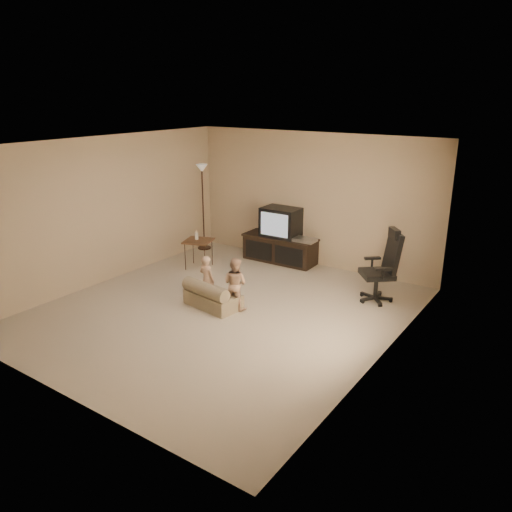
{
  "coord_description": "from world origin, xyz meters",
  "views": [
    {
      "loc": [
        4.37,
        -5.45,
        3.19
      ],
      "look_at": [
        0.2,
        0.6,
        0.76
      ],
      "focal_mm": 35.0,
      "sensor_mm": 36.0,
      "label": 1
    }
  ],
  "objects_px": {
    "toddler_right": "(235,283)",
    "side_table": "(198,241)",
    "tv_stand": "(281,239)",
    "floor_lamp": "(202,188)",
    "toddler_left": "(207,280)",
    "child_sofa": "(211,297)",
    "office_chair": "(381,275)"
  },
  "relations": [
    {
      "from": "tv_stand",
      "to": "side_table",
      "type": "height_order",
      "value": "tv_stand"
    },
    {
      "from": "floor_lamp",
      "to": "child_sofa",
      "type": "distance_m",
      "value": 3.27
    },
    {
      "from": "toddler_right",
      "to": "side_table",
      "type": "bearing_deg",
      "value": -34.53
    },
    {
      "from": "office_chair",
      "to": "toddler_left",
      "type": "bearing_deg",
      "value": -93.58
    },
    {
      "from": "office_chair",
      "to": "toddler_right",
      "type": "height_order",
      "value": "office_chair"
    },
    {
      "from": "toddler_left",
      "to": "toddler_right",
      "type": "xyz_separation_m",
      "value": [
        0.47,
        0.11,
        0.01
      ]
    },
    {
      "from": "office_chair",
      "to": "child_sofa",
      "type": "xyz_separation_m",
      "value": [
        -2.06,
        -1.73,
        -0.25
      ]
    },
    {
      "from": "child_sofa",
      "to": "toddler_left",
      "type": "relative_size",
      "value": 1.18
    },
    {
      "from": "office_chair",
      "to": "side_table",
      "type": "distance_m",
      "value": 3.46
    },
    {
      "from": "side_table",
      "to": "child_sofa",
      "type": "bearing_deg",
      "value": -43.45
    },
    {
      "from": "floor_lamp",
      "to": "tv_stand",
      "type": "bearing_deg",
      "value": 6.57
    },
    {
      "from": "side_table",
      "to": "toddler_left",
      "type": "bearing_deg",
      "value": -44.73
    },
    {
      "from": "side_table",
      "to": "floor_lamp",
      "type": "relative_size",
      "value": 0.41
    },
    {
      "from": "floor_lamp",
      "to": "toddler_left",
      "type": "height_order",
      "value": "floor_lamp"
    },
    {
      "from": "tv_stand",
      "to": "child_sofa",
      "type": "distance_m",
      "value": 2.51
    },
    {
      "from": "office_chair",
      "to": "floor_lamp",
      "type": "height_order",
      "value": "floor_lamp"
    },
    {
      "from": "floor_lamp",
      "to": "toddler_right",
      "type": "distance_m",
      "value": 3.31
    },
    {
      "from": "child_sofa",
      "to": "toddler_right",
      "type": "relative_size",
      "value": 1.15
    },
    {
      "from": "tv_stand",
      "to": "floor_lamp",
      "type": "height_order",
      "value": "floor_lamp"
    },
    {
      "from": "office_chair",
      "to": "tv_stand",
      "type": "bearing_deg",
      "value": -148.55
    },
    {
      "from": "tv_stand",
      "to": "office_chair",
      "type": "height_order",
      "value": "office_chair"
    },
    {
      "from": "tv_stand",
      "to": "toddler_left",
      "type": "height_order",
      "value": "tv_stand"
    },
    {
      "from": "toddler_left",
      "to": "toddler_right",
      "type": "distance_m",
      "value": 0.48
    },
    {
      "from": "floor_lamp",
      "to": "side_table",
      "type": "bearing_deg",
      "value": -54.66
    },
    {
      "from": "office_chair",
      "to": "child_sofa",
      "type": "height_order",
      "value": "office_chair"
    },
    {
      "from": "side_table",
      "to": "toddler_left",
      "type": "xyz_separation_m",
      "value": [
        1.24,
        -1.23,
        -0.12
      ]
    },
    {
      "from": "office_chair",
      "to": "floor_lamp",
      "type": "relative_size",
      "value": 0.67
    },
    {
      "from": "side_table",
      "to": "child_sofa",
      "type": "distance_m",
      "value": 1.92
    },
    {
      "from": "tv_stand",
      "to": "floor_lamp",
      "type": "distance_m",
      "value": 1.99
    },
    {
      "from": "floor_lamp",
      "to": "toddler_right",
      "type": "bearing_deg",
      "value": -41.16
    },
    {
      "from": "child_sofa",
      "to": "office_chair",
      "type": "bearing_deg",
      "value": 48.35
    },
    {
      "from": "child_sofa",
      "to": "toddler_right",
      "type": "distance_m",
      "value": 0.45
    }
  ]
}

